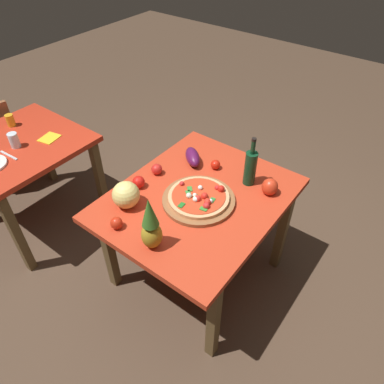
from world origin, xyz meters
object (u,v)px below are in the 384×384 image
object	(u,v)px
napkin_folded	(49,138)
pineapple_left	(151,226)
tomato_by_bottle	(215,165)
pizza	(199,197)
tomato_at_corner	(139,182)
melon	(126,195)
eggplant	(193,157)
pizza_board	(199,200)
knife_utensil	(9,155)
drinking_glass_juice	(10,120)
background_table	(21,156)
bell_pepper	(270,187)
tomato_near_board	(116,223)
wine_bottle	(250,167)
drinking_glass_water	(14,140)
display_table	(198,208)
tomato_beside_pepper	(157,169)

from	to	relation	value
napkin_folded	pineapple_left	bearing A→B (deg)	-103.13
tomato_by_bottle	napkin_folded	size ratio (longest dim) A/B	0.46
pizza	pineapple_left	distance (m)	0.44
tomato_by_bottle	tomato_at_corner	bearing A→B (deg)	148.19
melon	eggplant	xyz separation A→B (m)	(0.58, -0.05, -0.04)
pineapple_left	napkin_folded	bearing A→B (deg)	76.87
pizza_board	melon	world-z (taller)	melon
napkin_folded	knife_utensil	bearing A→B (deg)	172.70
pineapple_left	drinking_glass_juice	size ratio (longest dim) A/B	3.54
background_table	bell_pepper	world-z (taller)	bell_pepper
bell_pepper	knife_utensil	bearing A→B (deg)	114.62
pizza	napkin_folded	xyz separation A→B (m)	(-0.12, 1.31, -0.04)
tomato_near_board	tomato_at_corner	distance (m)	0.36
pizza_board	pineapple_left	size ratio (longest dim) A/B	1.32
pizza_board	napkin_folded	size ratio (longest dim) A/B	3.15
wine_bottle	eggplant	world-z (taller)	wine_bottle
eggplant	drinking_glass_water	size ratio (longest dim) A/B	1.82
melon	eggplant	size ratio (longest dim) A/B	0.82
pizza_board	drinking_glass_juice	world-z (taller)	drinking_glass_juice
knife_utensil	napkin_folded	size ratio (longest dim) A/B	1.29
eggplant	tomato_at_corner	size ratio (longest dim) A/B	2.54
display_table	eggplant	distance (m)	0.38
melon	tomato_beside_pepper	distance (m)	0.34
bell_pepper	napkin_folded	xyz separation A→B (m)	(-0.44, 1.61, -0.05)
drinking_glass_juice	drinking_glass_water	world-z (taller)	drinking_glass_water
wine_bottle	bell_pepper	distance (m)	0.17
drinking_glass_juice	background_table	bearing A→B (deg)	-117.11
display_table	pizza	xyz separation A→B (m)	(-0.03, -0.03, 0.14)
pizza	tomato_by_bottle	distance (m)	0.35
drinking_glass_juice	drinking_glass_water	xyz separation A→B (m)	(-0.15, -0.29, 0.01)
tomato_at_corner	drinking_glass_water	world-z (taller)	drinking_glass_water
bell_pepper	tomato_beside_pepper	bearing A→B (deg)	111.89
tomato_at_corner	drinking_glass_juice	xyz separation A→B (m)	(-0.06, 1.31, 0.01)
background_table	pizza_board	xyz separation A→B (m)	(0.31, -1.45, 0.13)
drinking_glass_juice	pizza	bearing A→B (deg)	-83.92
display_table	tomato_near_board	world-z (taller)	tomato_near_board
tomato_near_board	napkin_folded	bearing A→B (deg)	72.79
background_table	tomato_by_bottle	xyz separation A→B (m)	(0.64, -1.34, 0.15)
wine_bottle	tomato_beside_pepper	distance (m)	0.61
background_table	tomato_near_board	distance (m)	1.23
knife_utensil	pizza_board	bearing A→B (deg)	-76.04
wine_bottle	tomato_by_bottle	size ratio (longest dim) A/B	5.22
pizza	tomato_by_bottle	world-z (taller)	pizza
melon	drinking_glass_juice	size ratio (longest dim) A/B	1.74
bell_pepper	drinking_glass_juice	bearing A→B (deg)	104.25
pizza	napkin_folded	size ratio (longest dim) A/B	2.63
pizza	drinking_glass_juice	bearing A→B (deg)	96.08
pizza_board	tomato_beside_pepper	world-z (taller)	tomato_beside_pepper
wine_bottle	bell_pepper	xyz separation A→B (m)	(-0.01, -0.15, -0.07)
melon	napkin_folded	distance (m)	1.00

